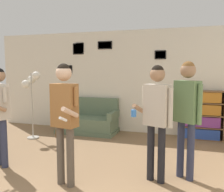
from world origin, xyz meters
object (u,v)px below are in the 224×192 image
bookshelf (202,115)px  drinking_cup (198,88)px  floor_lamp (31,86)px  person_player_foreground_left (0,106)px  couch (88,121)px  bottle_on_floor (57,133)px  person_watcher_holding_cup (157,111)px  person_spectator_near_bookshelf (187,107)px  person_player_foreground_center (64,111)px

bookshelf → drinking_cup: (-0.13, 0.00, 0.64)m
floor_lamp → person_player_foreground_left: (0.55, -1.68, -0.22)m
bookshelf → drinking_cup: size_ratio=12.11×
couch → person_player_foreground_left: 2.79m
bottle_on_floor → person_watcher_holding_cup: bearing=-32.9°
floor_lamp → bottle_on_floor: bearing=23.7°
person_watcher_holding_cup → person_spectator_near_bookshelf: bearing=29.6°
bottle_on_floor → drinking_cup: bearing=15.7°
couch → floor_lamp: (-1.06, -0.96, 0.98)m
person_player_foreground_left → couch: bearing=79.1°
person_watcher_holding_cup → couch: bearing=130.9°
person_player_foreground_left → person_spectator_near_bookshelf: size_ratio=0.95×
bookshelf → person_player_foreground_left: (-3.39, -2.83, 0.46)m
person_spectator_near_bookshelf → drinking_cup: (0.21, 2.40, 0.10)m
person_player_foreground_left → drinking_cup: 4.32m
bookshelf → person_player_foreground_left: person_player_foreground_left is taller
person_player_foreground_left → drinking_cup: (3.26, 2.83, 0.17)m
floor_lamp → person_player_foreground_left: size_ratio=0.96×
couch → person_watcher_holding_cup: (2.12, -2.44, 0.78)m
person_player_foreground_left → person_player_foreground_center: bearing=-13.0°
couch → person_player_foreground_center: (0.89, -2.96, 0.79)m
person_player_foreground_left → bottle_on_floor: 2.13m
person_watcher_holding_cup → bookshelf: bearing=73.9°
person_spectator_near_bookshelf → bottle_on_floor: person_spectator_near_bookshelf is taller
bookshelf → floor_lamp: size_ratio=0.72×
bookshelf → person_player_foreground_left: bearing=-140.1°
person_player_foreground_left → drinking_cup: size_ratio=17.55×
person_watcher_holding_cup → bottle_on_floor: (-2.65, 1.71, -0.97)m
floor_lamp → person_player_foreground_left: person_player_foreground_left is taller
couch → person_player_foreground_center: person_player_foreground_center is taller
person_player_foreground_center → drinking_cup: (1.86, 3.16, 0.13)m
floor_lamp → person_player_foreground_center: 2.80m
floor_lamp → person_watcher_holding_cup: bearing=-25.0°
couch → person_spectator_near_bookshelf: bearing=-41.0°
floor_lamp → drinking_cup: bearing=16.9°
person_player_foreground_center → person_watcher_holding_cup: (1.23, 0.52, -0.02)m
person_player_foreground_left → person_watcher_holding_cup: person_watcher_holding_cup is taller
person_player_foreground_left → bookshelf: bearing=39.9°
person_player_foreground_left → person_spectator_near_bookshelf: 3.08m
floor_lamp → bottle_on_floor: (0.53, 0.23, -1.16)m
person_player_foreground_center → bottle_on_floor: bearing=122.5°
couch → person_watcher_holding_cup: person_watcher_holding_cup is taller
bookshelf → person_watcher_holding_cup: bearing=-106.1°
person_watcher_holding_cup → drinking_cup: 2.72m
person_watcher_holding_cup → floor_lamp: bearing=155.0°
person_watcher_holding_cup → bottle_on_floor: 3.30m
person_player_foreground_center → person_watcher_holding_cup: size_ratio=1.01×
bookshelf → floor_lamp: (-3.94, -1.16, 0.69)m
couch → bookshelf: (2.88, 0.20, 0.29)m
bookshelf → bottle_on_floor: (-3.41, -0.93, -0.48)m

